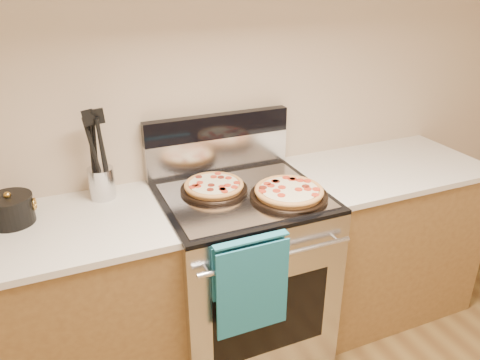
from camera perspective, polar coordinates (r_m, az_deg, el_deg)
name	(u,v)px	position (r m, az deg, el deg)	size (l,w,h in m)	color
wall_back	(214,87)	(2.36, -3.21, 11.26)	(4.00, 4.00, 0.00)	#C9AD91
range_body	(242,276)	(2.44, 0.19, -11.62)	(0.76, 0.68, 0.90)	#B7B7BC
oven_window	(271,317)	(2.20, 3.77, -16.34)	(0.56, 0.01, 0.40)	black
cooktop	(242,196)	(2.20, 0.20, -1.92)	(0.76, 0.68, 0.02)	black
backsplash_lower	(218,154)	(2.42, -2.70, 3.22)	(0.76, 0.06, 0.18)	silver
backsplash_upper	(217,126)	(2.37, -2.77, 6.59)	(0.76, 0.06, 0.12)	black
oven_handle	(277,257)	(1.96, 4.59, -9.30)	(0.03, 0.03, 0.70)	silver
dish_towel	(251,283)	(1.98, 1.32, -12.49)	(0.32, 0.05, 0.42)	#18727C
foil_sheet	(244,196)	(2.17, 0.52, -1.94)	(0.70, 0.55, 0.01)	gray
cabinet_left	(60,320)	(2.35, -21.11, -15.67)	(1.00, 0.62, 0.88)	brown
countertop_left	(42,233)	(2.09, -22.99, -6.02)	(1.02, 0.64, 0.03)	beige
cabinet_right	(377,239)	(2.87, 16.41, -6.91)	(1.00, 0.62, 0.88)	brown
countertop_right	(388,167)	(2.67, 17.56, 1.46)	(1.02, 0.64, 0.03)	beige
pepperoni_pizza_back	(214,187)	(2.21, -3.19, -0.82)	(0.31, 0.31, 0.04)	#B27736
pepperoni_pizza_front	(289,193)	(2.15, 5.99, -1.54)	(0.35, 0.35, 0.05)	#B27736
utensil_crock	(102,183)	(2.25, -16.50, -0.35)	(0.12, 0.12, 0.15)	silver
saucepan	(11,211)	(2.17, -26.15, -3.41)	(0.18, 0.18, 0.11)	black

